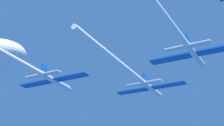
% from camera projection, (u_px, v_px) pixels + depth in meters
% --- Properties ---
extents(jet_lead, '(20.47, 50.34, 3.39)m').
position_uv_depth(jet_lead, '(134.00, 75.00, 101.38)').
color(jet_lead, silver).
extents(jet_left_wing, '(20.47, 48.91, 3.39)m').
position_uv_depth(jet_left_wing, '(28.00, 66.00, 93.92)').
color(jet_left_wing, silver).
extents(jet_right_wing, '(20.47, 46.77, 3.39)m').
position_uv_depth(jet_right_wing, '(180.00, 36.00, 78.53)').
color(jet_right_wing, silver).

